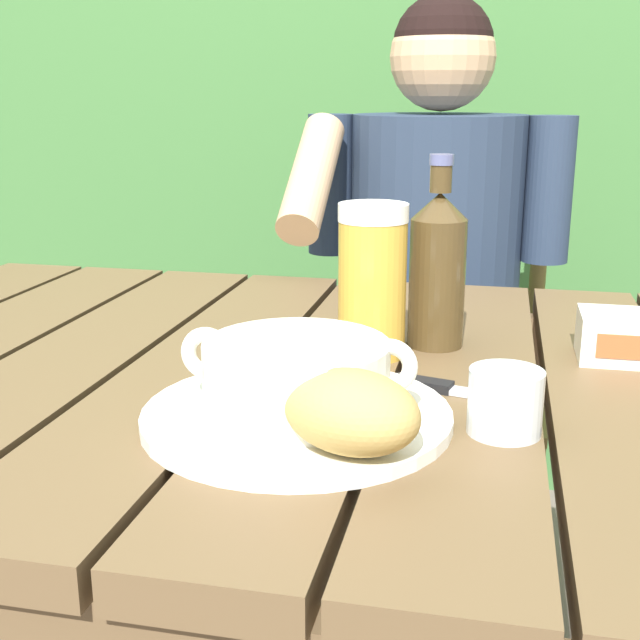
# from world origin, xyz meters

# --- Properties ---
(dining_table) EXTENTS (1.34, 0.86, 0.77)m
(dining_table) POSITION_xyz_m (0.00, 0.00, 0.67)
(dining_table) COLOR brown
(dining_table) RESTS_ON ground_plane
(hedge_backdrop) EXTENTS (3.43, 0.89, 2.87)m
(hedge_backdrop) POSITION_xyz_m (0.07, 1.63, 1.25)
(hedge_backdrop) COLOR #41753A
(hedge_backdrop) RESTS_ON ground_plane
(chair_near_diner) EXTENTS (0.45, 0.44, 0.94)m
(chair_near_diner) POSITION_xyz_m (0.06, 0.87, 0.46)
(chair_near_diner) COLOR brown
(chair_near_diner) RESTS_ON ground_plane
(person_eating) EXTENTS (0.48, 0.47, 1.23)m
(person_eating) POSITION_xyz_m (0.05, 0.67, 0.72)
(person_eating) COLOR #28364D
(person_eating) RESTS_ON ground_plane
(serving_plate) EXTENTS (0.29, 0.29, 0.01)m
(serving_plate) POSITION_xyz_m (-0.00, -0.16, 0.78)
(serving_plate) COLOR white
(serving_plate) RESTS_ON dining_table
(soup_bowl) EXTENTS (0.22, 0.17, 0.07)m
(soup_bowl) POSITION_xyz_m (-0.00, -0.16, 0.82)
(soup_bowl) COLOR white
(soup_bowl) RESTS_ON serving_plate
(bread_roll) EXTENTS (0.15, 0.14, 0.07)m
(bread_roll) POSITION_xyz_m (0.06, -0.24, 0.81)
(bread_roll) COLOR tan
(bread_roll) RESTS_ON serving_plate
(beer_glass) EXTENTS (0.08, 0.08, 0.17)m
(beer_glass) POSITION_xyz_m (0.04, 0.05, 0.86)
(beer_glass) COLOR gold
(beer_glass) RESTS_ON dining_table
(beer_bottle) EXTENTS (0.07, 0.07, 0.22)m
(beer_bottle) POSITION_xyz_m (0.10, 0.10, 0.86)
(beer_bottle) COLOR #48371D
(beer_bottle) RESTS_ON dining_table
(water_glass_small) EXTENTS (0.07, 0.07, 0.06)m
(water_glass_small) POSITION_xyz_m (0.19, -0.15, 0.80)
(water_glass_small) COLOR silver
(water_glass_small) RESTS_ON dining_table
(butter_tub) EXTENTS (0.11, 0.08, 0.05)m
(butter_tub) POSITION_xyz_m (0.32, 0.09, 0.80)
(butter_tub) COLOR white
(butter_tub) RESTS_ON dining_table
(table_knife) EXTENTS (0.15, 0.05, 0.01)m
(table_knife) POSITION_xyz_m (0.13, -0.06, 0.77)
(table_knife) COLOR silver
(table_knife) RESTS_ON dining_table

